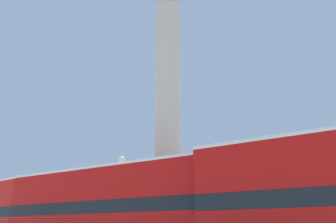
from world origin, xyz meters
name	(u,v)px	position (x,y,z in m)	size (l,w,h in m)	color
monument_column	(168,124)	(0.00, 0.00, 8.52)	(4.60, 4.60, 22.84)	#ADA593
bus_c	(106,211)	(0.13, -5.60, 2.42)	(11.30, 3.37, 4.37)	#A80F0C
street_lamp	(120,195)	(-2.74, -1.50, 3.72)	(0.46, 0.46, 6.26)	black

